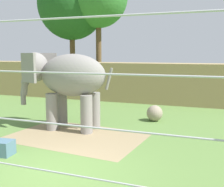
{
  "coord_description": "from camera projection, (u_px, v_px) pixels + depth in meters",
  "views": [
    {
      "loc": [
        3.87,
        -5.86,
        2.99
      ],
      "look_at": [
        -0.15,
        4.66,
        1.4
      ],
      "focal_mm": 45.68,
      "sensor_mm": 36.0,
      "label": 1
    }
  ],
  "objects": [
    {
      "name": "ground_plane",
      "position": [
        52.0,
        173.0,
        7.2
      ],
      "size": [
        120.0,
        120.0,
        0.0
      ],
      "primitive_type": "plane",
      "color": "#5B7F3D"
    },
    {
      "name": "embankment_wall",
      "position": [
        153.0,
        83.0,
        17.48
      ],
      "size": [
        36.0,
        1.8,
        2.41
      ],
      "primitive_type": "cube",
      "color": "tan",
      "rests_on": "ground"
    },
    {
      "name": "dirt_patch",
      "position": [
        77.0,
        136.0,
        10.33
      ],
      "size": [
        5.04,
        3.64,
        0.01
      ],
      "primitive_type": "cube",
      "rotation": [
        0.0,
        0.0,
        -0.08
      ],
      "color": "#937F5B",
      "rests_on": "ground"
    },
    {
      "name": "enrichment_ball",
      "position": [
        155.0,
        113.0,
        12.66
      ],
      "size": [
        0.71,
        0.71,
        0.71
      ],
      "primitive_type": "sphere",
      "color": "gray",
      "rests_on": "ground"
    },
    {
      "name": "tree_left_of_centre",
      "position": [
        72.0,
        4.0,
        23.33
      ],
      "size": [
        5.53,
        5.53,
        9.9
      ],
      "color": "brown",
      "rests_on": "ground"
    },
    {
      "name": "elephant",
      "position": [
        66.0,
        78.0,
        11.2
      ],
      "size": [
        4.1,
        1.73,
        3.03
      ],
      "color": "gray",
      "rests_on": "ground"
    }
  ]
}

